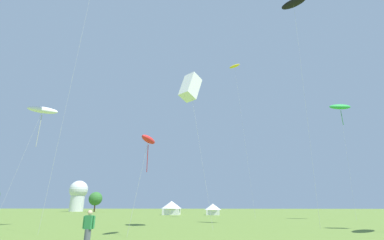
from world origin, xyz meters
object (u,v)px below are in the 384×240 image
object	(u,v)px
kite_black_parafoil	(294,3)
kite_yellow_parafoil	(235,67)
kite_white_parafoil	(43,110)
kite_red_parafoil	(148,140)
kite_white_box	(190,87)
festival_tent_left	(172,207)
person_spectator	(88,230)
observatory_dome	(78,194)
kite_green_parafoil	(340,107)
festival_tent_center	(213,209)
tree_distant_left	(96,199)

from	to	relation	value
kite_black_parafoil	kite_yellow_parafoil	bearing A→B (deg)	109.91
kite_white_parafoil	kite_red_parafoil	bearing A→B (deg)	-25.44
kite_yellow_parafoil	kite_red_parafoil	bearing A→B (deg)	-109.34
kite_white_box	festival_tent_left	xyz separation A→B (m)	(-7.70, 36.28, -12.44)
kite_black_parafoil	person_spectator	distance (m)	33.63
kite_white_box	observatory_dome	bearing A→B (deg)	124.58
kite_white_parafoil	kite_green_parafoil	size ratio (longest dim) A/B	0.70
kite_green_parafoil	kite_yellow_parafoil	size ratio (longest dim) A/B	0.64
kite_yellow_parafoil	festival_tent_center	world-z (taller)	kite_yellow_parafoil
kite_black_parafoil	kite_white_parafoil	bearing A→B (deg)	-175.10
person_spectator	festival_tent_left	world-z (taller)	festival_tent_left
person_spectator	festival_tent_left	xyz separation A→B (m)	(-4.21, 49.26, 0.80)
kite_yellow_parafoil	kite_green_parafoil	bearing A→B (deg)	-11.50
kite_green_parafoil	kite_white_parafoil	bearing A→B (deg)	-157.34
kite_white_box	observatory_dome	distance (m)	84.10
kite_red_parafoil	tree_distant_left	world-z (taller)	kite_red_parafoil
kite_green_parafoil	person_spectator	bearing A→B (deg)	-132.40
kite_black_parafoil	observatory_dome	world-z (taller)	kite_black_parafoil
kite_red_parafoil	kite_black_parafoil	xyz separation A→B (m)	(15.31, 8.96, 19.51)
kite_white_box	festival_tent_center	xyz separation A→B (m)	(1.65, 36.28, -12.76)
kite_green_parafoil	tree_distant_left	xyz separation A→B (m)	(-61.52, 48.59, -12.87)
kite_white_parafoil	observatory_dome	bearing A→B (deg)	114.37
kite_white_box	kite_white_parafoil	distance (m)	16.27
kite_white_parafoil	person_spectator	distance (m)	20.91
festival_tent_center	tree_distant_left	world-z (taller)	tree_distant_left
observatory_dome	tree_distant_left	xyz separation A→B (m)	(8.82, -4.49, -1.74)
kite_yellow_parafoil	observatory_dome	size ratio (longest dim) A/B	2.57
kite_red_parafoil	kite_green_parafoil	xyz separation A→B (m)	(25.30, 22.73, 10.52)
kite_white_box	festival_tent_left	distance (m)	39.12
kite_yellow_parafoil	festival_tent_center	distance (m)	31.44
kite_white_parafoil	kite_black_parafoil	bearing A→B (deg)	4.90
kite_red_parafoil	festival_tent_left	size ratio (longest dim) A/B	1.53
kite_black_parafoil	kite_yellow_parafoil	world-z (taller)	kite_yellow_parafoil
kite_white_parafoil	festival_tent_center	xyz separation A→B (m)	(17.76, 36.70, -10.50)
kite_green_parafoil	kite_yellow_parafoil	xyz separation A→B (m)	(-16.17, 3.29, 10.06)
kite_green_parafoil	observatory_dome	world-z (taller)	kite_green_parafoil
kite_white_parafoil	kite_black_parafoil	size ratio (longest dim) A/B	0.46
kite_red_parafoil	kite_white_box	bearing A→B (deg)	70.18
observatory_dome	kite_black_parafoil	bearing A→B (deg)	-47.93
kite_yellow_parafoil	tree_distant_left	world-z (taller)	kite_yellow_parafoil
kite_white_box	kite_yellow_parafoil	xyz separation A→B (m)	(6.65, 19.13, 13.11)
tree_distant_left	kite_green_parafoil	bearing A→B (deg)	-38.30
festival_tent_left	observatory_dome	world-z (taller)	observatory_dome
observatory_dome	kite_yellow_parafoil	bearing A→B (deg)	-42.59
kite_white_box	kite_white_parafoil	xyz separation A→B (m)	(-16.11, -0.42, -2.27)
festival_tent_center	kite_white_parafoil	bearing A→B (deg)	-115.83
person_spectator	tree_distant_left	distance (m)	85.11
kite_black_parafoil	person_spectator	size ratio (longest dim) A/B	15.43
kite_red_parafoil	kite_white_parafoil	xyz separation A→B (m)	(-13.62, 6.48, 5.20)
kite_yellow_parafoil	festival_tent_center	bearing A→B (deg)	106.23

